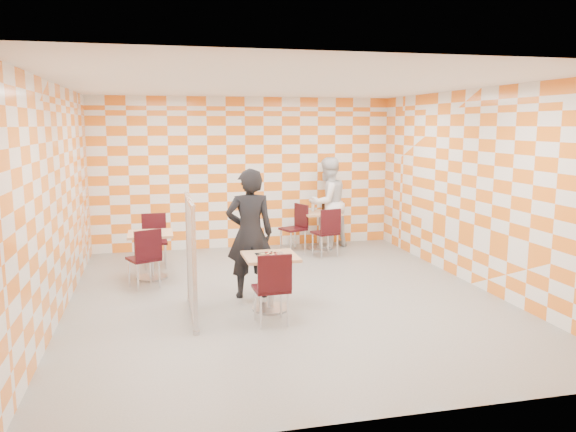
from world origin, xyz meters
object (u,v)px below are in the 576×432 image
at_px(chair_second_side, 297,224).
at_px(man_dark, 250,234).
at_px(chair_main_front, 273,283).
at_px(sport_bottle, 313,207).
at_px(man_white, 328,203).
at_px(chair_empty_far, 154,236).
at_px(chair_empty_near, 146,254).
at_px(soda_bottle, 324,206).
at_px(second_table, 321,224).
at_px(main_table, 270,273).
at_px(partition, 191,257).
at_px(chair_second_front, 328,229).
at_px(empty_table, 151,247).

relative_size(chair_second_side, man_dark, 0.50).
height_order(chair_main_front, sport_bottle, sport_bottle).
height_order(man_white, sport_bottle, man_white).
xyz_separation_m(chair_empty_far, man_white, (3.40, 0.78, 0.37)).
bearing_deg(chair_second_side, chair_empty_near, -144.98).
bearing_deg(man_dark, chair_empty_near, -23.31).
bearing_deg(soda_bottle, chair_empty_near, -148.49).
bearing_deg(man_white, chair_second_side, -8.29).
bearing_deg(sport_bottle, man_dark, -121.06).
distance_m(chair_main_front, chair_second_side, 4.19).
height_order(chair_second_side, man_dark, man_dark).
bearing_deg(second_table, man_white, 36.89).
distance_m(chair_empty_near, man_dark, 1.68).
bearing_deg(sport_bottle, main_table, -114.07).
height_order(partition, man_white, man_white).
distance_m(second_table, partition, 4.43).
bearing_deg(man_white, man_dark, 30.61).
bearing_deg(chair_second_side, man_dark, -116.86).
xyz_separation_m(chair_second_front, chair_empty_near, (-3.27, -1.34, 0.00)).
height_order(second_table, sport_bottle, sport_bottle).
distance_m(man_white, soda_bottle, 0.16).
relative_size(second_table, partition, 0.48).
distance_m(main_table, man_dark, 0.78).
bearing_deg(man_dark, empty_table, -40.54).
distance_m(main_table, chair_empty_far, 3.15).
relative_size(empty_table, soda_bottle, 3.26).
xyz_separation_m(man_white, sport_bottle, (-0.30, 0.00, -0.07)).
relative_size(main_table, man_dark, 0.40).
bearing_deg(main_table, partition, -177.14).
xyz_separation_m(chair_empty_near, partition, (0.59, -1.42, 0.25)).
relative_size(main_table, chair_second_front, 0.81).
bearing_deg(chair_main_front, soda_bottle, 65.31).
xyz_separation_m(empty_table, sport_bottle, (3.15, 1.58, 0.33)).
bearing_deg(chair_second_side, main_table, -109.79).
bearing_deg(soda_bottle, partition, -128.79).
xyz_separation_m(man_dark, man_white, (2.06, 2.91, -0.02)).
height_order(chair_empty_near, man_dark, man_dark).
xyz_separation_m(chair_main_front, chair_second_front, (1.73, 3.33, 0.00)).
height_order(chair_second_front, sport_bottle, sport_bottle).
height_order(main_table, chair_empty_far, chair_empty_far).
xyz_separation_m(chair_second_side, man_white, (0.68, 0.19, 0.37)).
distance_m(chair_empty_near, sport_bottle, 3.90).
bearing_deg(partition, man_white, 50.84).
distance_m(chair_second_front, soda_bottle, 0.82).
bearing_deg(empty_table, chair_second_side, 26.59).
xyz_separation_m(man_dark, soda_bottle, (1.95, 2.82, -0.08)).
bearing_deg(man_white, partition, 26.74).
xyz_separation_m(main_table, man_dark, (-0.17, 0.64, 0.42)).
bearing_deg(chair_main_front, main_table, 81.11).
height_order(empty_table, chair_empty_near, chair_empty_near).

